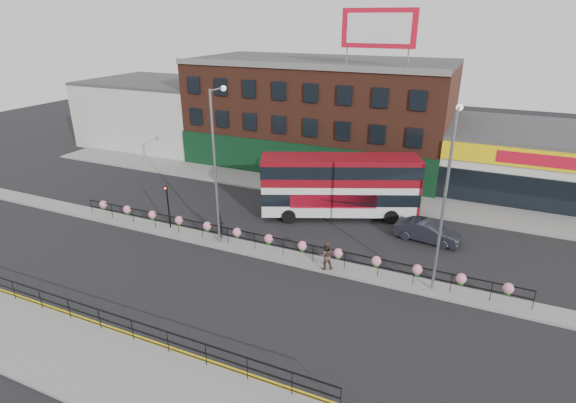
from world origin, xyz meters
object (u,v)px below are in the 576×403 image
at_px(car, 427,231).
at_px(lamp_column_west, 216,155).
at_px(pedestrian_a, 220,226).
at_px(double_decker_bus, 340,180).
at_px(pedestrian_b, 326,255).
at_px(lamp_column_east, 447,188).

distance_m(car, lamp_column_west, 14.82).
relative_size(car, pedestrian_a, 2.47).
bearing_deg(lamp_column_west, pedestrian_a, 130.93).
bearing_deg(lamp_column_west, double_decker_bus, 51.24).
bearing_deg(car, pedestrian_b, 148.98).
bearing_deg(car, double_decker_bus, 83.66).
bearing_deg(car, pedestrian_a, 119.75).
bearing_deg(pedestrian_b, double_decker_bus, -107.91).
height_order(double_decker_bus, car, double_decker_bus).
distance_m(double_decker_bus, lamp_column_west, 9.89).
bearing_deg(lamp_column_east, pedestrian_a, 178.84).
height_order(car, pedestrian_a, pedestrian_a).
bearing_deg(lamp_column_east, pedestrian_b, -173.98).
height_order(pedestrian_a, lamp_column_east, lamp_column_east).
relative_size(pedestrian_a, lamp_column_east, 0.18).
distance_m(car, pedestrian_b, 8.13).
bearing_deg(lamp_column_east, car, 101.28).
distance_m(double_decker_bus, pedestrian_b, 8.35).
distance_m(pedestrian_a, pedestrian_b, 7.89).
relative_size(pedestrian_b, lamp_column_east, 0.18).
bearing_deg(double_decker_bus, pedestrian_a, -130.84).
xyz_separation_m(car, pedestrian_a, (-12.76, -5.54, 0.34)).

